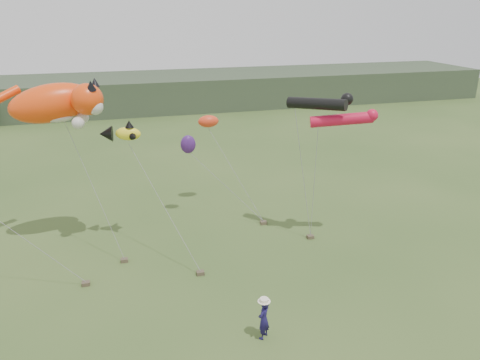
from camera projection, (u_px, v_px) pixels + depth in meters
name	position (u px, v px, depth m)	size (l,w,h in m)	color
ground	(258.00, 308.00, 20.50)	(120.00, 120.00, 0.00)	#385123
headland	(129.00, 94.00, 59.39)	(90.00, 13.00, 4.00)	#2D3D28
festival_attendant	(264.00, 319.00, 18.39)	(0.63, 0.42, 1.74)	#1A1349
sandbag_anchors	(203.00, 253.00, 24.85)	(12.56, 4.87, 0.19)	brown
cat_kite	(60.00, 103.00, 23.56)	(5.63, 3.01, 2.51)	#FF430D
fish_kite	(120.00, 133.00, 24.23)	(2.20, 1.46, 1.12)	yellow
tube_kites	(335.00, 111.00, 24.36)	(4.28, 2.85, 1.83)	black
misc_kites	(199.00, 131.00, 28.93)	(2.70, 2.17, 1.93)	red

